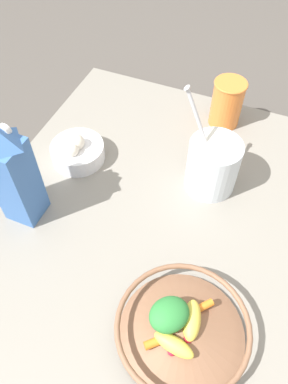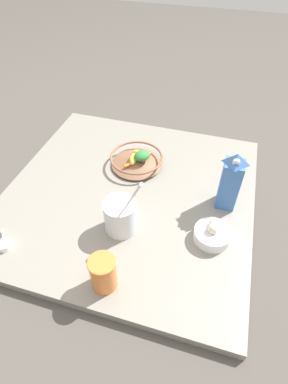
{
  "view_description": "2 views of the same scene",
  "coord_description": "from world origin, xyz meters",
  "px_view_note": "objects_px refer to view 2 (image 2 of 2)",
  "views": [
    {
      "loc": [
        -0.04,
        0.39,
        0.72
      ],
      "look_at": [
        0.15,
        -0.07,
        0.08
      ],
      "focal_mm": 35.0,
      "sensor_mm": 36.0,
      "label": 1
    },
    {
      "loc": [
        0.3,
        -0.81,
        0.91
      ],
      "look_at": [
        0.08,
        -0.06,
        0.12
      ],
      "focal_mm": 28.0,
      "sensor_mm": 36.0,
      "label": 2
    }
  ],
  "objects_px": {
    "yogurt_tub": "(120,215)",
    "garlic_bowl": "(212,234)",
    "milk_carton": "(231,181)",
    "drinking_cup": "(103,273)",
    "fruit_bowl": "(137,159)"
  },
  "relations": [
    {
      "from": "fruit_bowl",
      "to": "drinking_cup",
      "type": "height_order",
      "value": "drinking_cup"
    },
    {
      "from": "fruit_bowl",
      "to": "yogurt_tub",
      "type": "xyz_separation_m",
      "value": [
        0.05,
        -0.36,
        0.04
      ]
    },
    {
      "from": "fruit_bowl",
      "to": "garlic_bowl",
      "type": "distance_m",
      "value": 0.49
    },
    {
      "from": "fruit_bowl",
      "to": "drinking_cup",
      "type": "relative_size",
      "value": 1.85
    },
    {
      "from": "milk_carton",
      "to": "yogurt_tub",
      "type": "relative_size",
      "value": 0.98
    },
    {
      "from": "fruit_bowl",
      "to": "milk_carton",
      "type": "height_order",
      "value": "milk_carton"
    },
    {
      "from": "milk_carton",
      "to": "yogurt_tub",
      "type": "height_order",
      "value": "yogurt_tub"
    },
    {
      "from": "fruit_bowl",
      "to": "milk_carton",
      "type": "xyz_separation_m",
      "value": [
        0.4,
        -0.13,
        0.09
      ]
    },
    {
      "from": "fruit_bowl",
      "to": "garlic_bowl",
      "type": "relative_size",
      "value": 1.81
    },
    {
      "from": "yogurt_tub",
      "to": "fruit_bowl",
      "type": "bearing_deg",
      "value": 98.28
    },
    {
      "from": "milk_carton",
      "to": "yogurt_tub",
      "type": "bearing_deg",
      "value": -146.79
    },
    {
      "from": "milk_carton",
      "to": "garlic_bowl",
      "type": "bearing_deg",
      "value": -98.55
    },
    {
      "from": "yogurt_tub",
      "to": "garlic_bowl",
      "type": "distance_m",
      "value": 0.33
    },
    {
      "from": "drinking_cup",
      "to": "garlic_bowl",
      "type": "relative_size",
      "value": 0.98
    },
    {
      "from": "fruit_bowl",
      "to": "yogurt_tub",
      "type": "bearing_deg",
      "value": -81.72
    }
  ]
}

